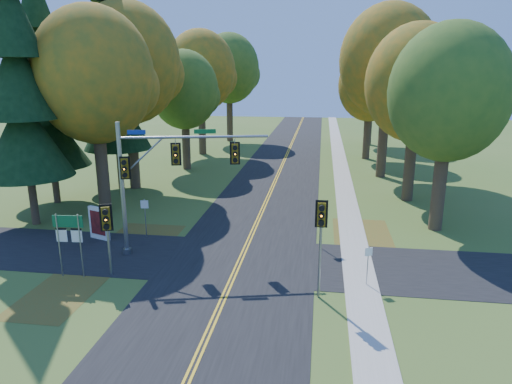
# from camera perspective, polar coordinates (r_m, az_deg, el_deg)

# --- Properties ---
(ground) EXTENTS (160.00, 160.00, 0.00)m
(ground) POSITION_cam_1_polar(r_m,az_deg,el_deg) (23.00, -2.86, -10.49)
(ground) COLOR #3D5B20
(ground) RESTS_ON ground
(road_main) EXTENTS (8.00, 160.00, 0.02)m
(road_main) POSITION_cam_1_polar(r_m,az_deg,el_deg) (22.99, -2.86, -10.47)
(road_main) COLOR black
(road_main) RESTS_ON ground
(road_cross) EXTENTS (60.00, 6.00, 0.02)m
(road_cross) POSITION_cam_1_polar(r_m,az_deg,el_deg) (24.78, -1.97, -8.51)
(road_cross) COLOR black
(road_cross) RESTS_ON ground
(centerline_left) EXTENTS (0.10, 160.00, 0.01)m
(centerline_left) POSITION_cam_1_polar(r_m,az_deg,el_deg) (23.00, -3.11, -10.41)
(centerline_left) COLOR gold
(centerline_left) RESTS_ON road_main
(centerline_right) EXTENTS (0.10, 160.00, 0.01)m
(centerline_right) POSITION_cam_1_polar(r_m,az_deg,el_deg) (22.97, -2.61, -10.45)
(centerline_right) COLOR gold
(centerline_right) RESTS_ON road_main
(sidewalk_east) EXTENTS (1.60, 160.00, 0.06)m
(sidewalk_east) POSITION_cam_1_polar(r_m,az_deg,el_deg) (22.72, 12.99, -11.13)
(sidewalk_east) COLOR #9E998E
(sidewalk_east) RESTS_ON ground
(leaf_patch_w_near) EXTENTS (4.00, 6.00, 0.00)m
(leaf_patch_w_near) POSITION_cam_1_polar(r_m,az_deg,el_deg) (28.34, -14.36, -5.91)
(leaf_patch_w_near) COLOR brown
(leaf_patch_w_near) RESTS_ON ground
(leaf_patch_e) EXTENTS (3.50, 8.00, 0.00)m
(leaf_patch_e) POSITION_cam_1_polar(r_m,az_deg,el_deg) (28.28, 13.28, -5.88)
(leaf_patch_e) COLOR brown
(leaf_patch_e) RESTS_ON ground
(leaf_patch_w_far) EXTENTS (3.00, 5.00, 0.00)m
(leaf_patch_w_far) POSITION_cam_1_polar(r_m,az_deg,el_deg) (23.09, -23.40, -11.67)
(leaf_patch_w_far) COLOR brown
(leaf_patch_w_far) RESTS_ON ground
(tree_w_a) EXTENTS (8.00, 8.00, 14.15)m
(tree_w_a) POSITION_cam_1_polar(r_m,az_deg,el_deg) (33.41, -19.42, 13.48)
(tree_w_a) COLOR #38281C
(tree_w_a) RESTS_ON ground
(tree_e_a) EXTENTS (7.20, 7.20, 12.73)m
(tree_e_a) POSITION_cam_1_polar(r_m,az_deg,el_deg) (30.11, 23.07, 11.25)
(tree_e_a) COLOR #38281C
(tree_e_a) RESTS_ON ground
(tree_w_b) EXTENTS (8.60, 8.60, 15.38)m
(tree_w_b) POSITION_cam_1_polar(r_m,az_deg,el_deg) (39.91, -15.66, 15.15)
(tree_w_b) COLOR #38281C
(tree_w_b) RESTS_ON ground
(tree_e_b) EXTENTS (7.60, 7.60, 13.33)m
(tree_e_b) POSITION_cam_1_polar(r_m,az_deg,el_deg) (36.61, 19.55, 12.61)
(tree_e_b) COLOR #38281C
(tree_e_b) RESTS_ON ground
(tree_w_c) EXTENTS (6.80, 6.80, 11.91)m
(tree_w_c) POSITION_cam_1_polar(r_m,az_deg,el_deg) (46.89, -8.88, 12.44)
(tree_w_c) COLOR #38281C
(tree_w_c) RESTS_ON ground
(tree_e_c) EXTENTS (8.80, 8.80, 15.79)m
(tree_e_c) POSITION_cam_1_polar(r_m,az_deg,el_deg) (44.44, 16.32, 15.41)
(tree_e_c) COLOR #38281C
(tree_e_c) RESTS_ON ground
(tree_w_d) EXTENTS (8.20, 8.20, 14.56)m
(tree_w_d) POSITION_cam_1_polar(r_m,az_deg,el_deg) (55.40, -6.87, 14.77)
(tree_w_d) COLOR #38281C
(tree_w_d) RESTS_ON ground
(tree_e_d) EXTENTS (7.00, 7.00, 12.32)m
(tree_e_d) POSITION_cam_1_polar(r_m,az_deg,el_deg) (53.51, 14.13, 12.78)
(tree_e_d) COLOR #38281C
(tree_e_d) RESTS_ON ground
(tree_w_e) EXTENTS (8.40, 8.40, 14.97)m
(tree_w_e) POSITION_cam_1_polar(r_m,az_deg,el_deg) (65.74, -3.31, 15.12)
(tree_w_e) COLOR #38281C
(tree_w_e) RESTS_ON ground
(tree_e_e) EXTENTS (7.80, 7.80, 13.74)m
(tree_e_e) POSITION_cam_1_polar(r_m,az_deg,el_deg) (64.26, 14.35, 13.92)
(tree_e_e) COLOR #38281C
(tree_e_e) RESTS_ON ground
(pine_a) EXTENTS (5.60, 5.60, 19.48)m
(pine_a) POSITION_cam_1_polar(r_m,az_deg,el_deg) (32.26, -27.62, 12.09)
(pine_a) COLOR #38281C
(pine_a) RESTS_ON ground
(pine_b) EXTENTS (5.60, 5.60, 17.31)m
(pine_b) POSITION_cam_1_polar(r_m,az_deg,el_deg) (37.28, -24.87, 10.98)
(pine_b) COLOR #38281C
(pine_b) RESTS_ON ground
(pine_c) EXTENTS (5.60, 5.60, 20.56)m
(pine_c) POSITION_cam_1_polar(r_m,az_deg,el_deg) (40.17, -17.48, 14.05)
(pine_c) COLOR #38281C
(pine_c) RESTS_ON ground
(traffic_mast) EXTENTS (7.87, 2.30, 7.31)m
(traffic_mast) POSITION_cam_1_polar(r_m,az_deg,el_deg) (24.86, -12.05, 2.61)
(traffic_mast) COLOR gray
(traffic_mast) RESTS_ON ground
(east_signal_pole) EXTENTS (0.53, 0.62, 4.61)m
(east_signal_pole) POSITION_cam_1_polar(r_m,az_deg,el_deg) (19.69, 8.14, -4.11)
(east_signal_pole) COLOR gray
(east_signal_pole) RESTS_ON ground
(ped_signal_pole) EXTENTS (0.56, 0.68, 3.75)m
(ped_signal_pole) POSITION_cam_1_polar(r_m,az_deg,el_deg) (23.00, -18.17, -3.75)
(ped_signal_pole) COLOR gray
(ped_signal_pole) RESTS_ON ground
(route_sign_cluster) EXTENTS (1.51, 0.17, 3.24)m
(route_sign_cluster) POSITION_cam_1_polar(r_m,az_deg,el_deg) (23.90, -22.36, -4.73)
(route_sign_cluster) COLOR gray
(route_sign_cluster) RESTS_ON ground
(info_kiosk) EXTENTS (1.43, 0.69, 2.01)m
(info_kiosk) POSITION_cam_1_polar(r_m,az_deg,el_deg) (28.95, -19.03, -3.73)
(info_kiosk) COLOR silver
(info_kiosk) RESTS_ON ground
(reg_sign_e_north) EXTENTS (0.46, 0.18, 2.46)m
(reg_sign_e_north) POSITION_cam_1_polar(r_m,az_deg,el_deg) (26.07, 8.08, -3.50)
(reg_sign_e_north) COLOR gray
(reg_sign_e_north) RESTS_ON ground
(reg_sign_e_south) EXTENTS (0.36, 0.18, 1.99)m
(reg_sign_e_south) POSITION_cam_1_polar(r_m,az_deg,el_deg) (22.14, 13.84, -8.12)
(reg_sign_e_south) COLOR gray
(reg_sign_e_south) RESTS_ON ground
(reg_sign_w) EXTENTS (0.46, 0.11, 2.42)m
(reg_sign_w) POSITION_cam_1_polar(r_m,az_deg,el_deg) (28.33, -13.71, -2.34)
(reg_sign_w) COLOR gray
(reg_sign_w) RESTS_ON ground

